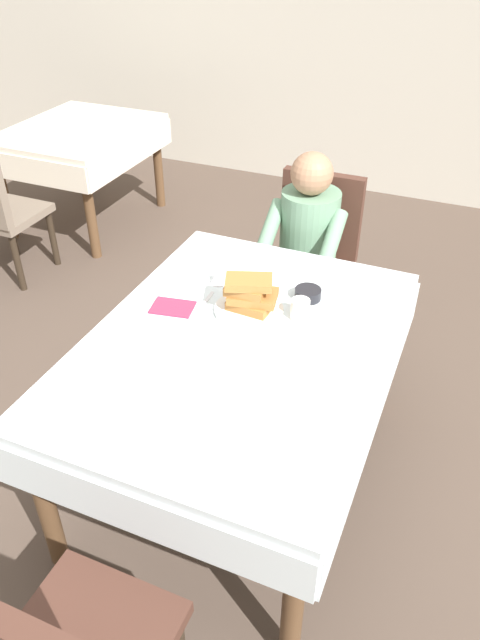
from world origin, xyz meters
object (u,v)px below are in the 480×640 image
Objects in this scene: bowl_butter at (308,294)px; dining_table_main at (239,358)px; syrup_pitcher at (219,275)px; knife_right_of_plate at (292,324)px; breakfast_stack at (250,293)px; diner_person at (306,239)px; fork_left_of_plate at (204,303)px; cup_coffee at (301,309)px; background_table_far at (79,143)px; chair_diner at (314,249)px; spoon_near_edge at (218,360)px; plate_breakfast at (249,310)px.

dining_table_main is at bearing -111.92° from bowl_butter.
bowl_butter is at bearing 4.18° from syrup_pitcher.
dining_table_main is at bearing 143.33° from knife_right_of_plate.
bowl_butter is (0.19, 0.18, -0.06)m from breakfast_stack.
diner_person is 5.60× the size of knife_right_of_plate.
fork_left_of_plate is (0.01, -0.17, -0.04)m from syrup_pitcher.
background_table_far is at bearing 143.63° from cup_coffee.
breakfast_stack reaches higher than cup_coffee.
diner_person reaches higher than background_table_far.
spoon_near_edge is (0.03, -1.31, 0.21)m from chair_diner.
spoon_near_edge is at bearing -108.50° from bowl_butter.
background_table_far is (-2.23, 1.71, -0.12)m from knife_right_of_plate.
chair_diner is 1.04m from knife_right_of_plate.
knife_right_of_plate is at bearing -107.25° from cup_coffee.
diner_person is 0.68m from bowl_butter.
plate_breakfast is 0.33m from spoon_near_edge.
spoon_near_edge is at bearing -149.15° from fork_left_of_plate.
spoon_near_edge is (-0.02, -0.14, 0.09)m from dining_table_main.
chair_diner is 4.11× the size of breakfast_stack.
bowl_butter is 0.73× the size of spoon_near_edge.
diner_person is 9.91× the size of cup_coffee.
chair_diner is 5.17× the size of fork_left_of_plate.
dining_table_main is at bearing -55.28° from syrup_pitcher.
syrup_pitcher is at bearing 77.10° from chair_diner.
syrup_pitcher is 0.43m from knife_right_of_plate.
spoon_near_edge is (0.02, -0.33, -0.01)m from plate_breakfast.
syrup_pitcher is 0.40× the size of knife_right_of_plate.
dining_table_main is at bearing -126.54° from cup_coffee.
chair_diner reaches higher than bowl_butter.
breakfast_stack is at bearing -136.52° from bowl_butter.
knife_right_of_plate is at bearing 103.79° from diner_person.
cup_coffee reaches higher than dining_table_main.
diner_person is 0.70m from syrup_pitcher.
background_table_far is (-2.06, 2.02, -0.12)m from spoon_near_edge.
syrup_pitcher is 0.53× the size of spoon_near_edge.
diner_person is 1.16m from spoon_near_edge.
plate_breakfast is at bearing 88.47° from knife_right_of_plate.
spoon_near_edge is (0.03, -1.15, 0.07)m from diner_person.
spoon_near_edge is at bearing -44.51° from background_table_far.
dining_table_main is 19.05× the size of syrup_pitcher.
plate_breakfast is at bearing 101.01° from dining_table_main.
chair_diner reaches higher than breakfast_stack.
diner_person is at bearing -23.24° from background_table_far.
breakfast_stack is 1.13× the size of knife_right_of_plate.
bowl_butter is at bearing 104.58° from chair_diner.
knife_right_of_plate reaches higher than dining_table_main.
chair_diner reaches higher than dining_table_main.
chair_diner is at bearing 103.31° from cup_coffee.
syrup_pitcher is at bearing 1.99° from fork_left_of_plate.
plate_breakfast is 1.24× the size of breakfast_stack.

